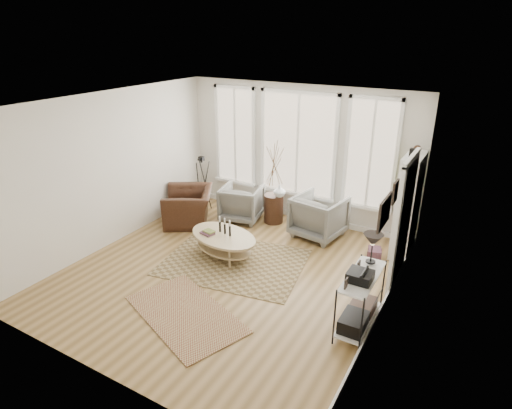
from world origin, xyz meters
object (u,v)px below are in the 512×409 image
Objects in this scene: bookcase at (408,206)px; side_table at (274,185)px; accent_chair at (189,206)px; low_shelf at (361,295)px; coffee_table at (223,240)px; armchair_left at (242,203)px; armchair_right at (319,216)px.

side_table is at bearing 179.59° from bookcase.
accent_chair is (-1.59, -0.92, -0.48)m from side_table.
low_shelf is 0.84× the size of coffee_table.
side_table reaches higher than low_shelf.
bookcase is 3.46m from armchair_left.
low_shelf is at bearing -14.57° from coffee_table.
armchair_left reaches higher than coffee_table.
bookcase is at bearing 32.44° from coffee_table.
coffee_table is 2.06m from armchair_right.
armchair_right is at bearing 74.41° from accent_chair.
bookcase is at bearing -0.41° from side_table.
armchair_left is 1.77m from armchair_right.
bookcase is 2.41× the size of armchair_left.
bookcase is 1.58× the size of low_shelf.
low_shelf is at bearing -43.45° from side_table.
armchair_left is at bearing 95.66° from accent_chair.
armchair_right is at bearing 170.12° from armchair_left.
armchair_left is 0.49× the size of side_table.
low_shelf is 3.71m from side_table.
low_shelf is 4.57m from accent_chair.
armchair_left is (-3.35, 2.32, -0.12)m from low_shelf.
accent_chair is (-4.32, -0.90, -0.59)m from bookcase.
armchair_right is (1.77, 0.08, 0.04)m from armchair_left.
armchair_right reaches higher than coffee_table.
accent_chair is (-2.69, -0.77, -0.06)m from armchair_right.
low_shelf reaches higher than armchair_left.
bookcase is 2.56m from low_shelf.
low_shelf is at bearing 132.90° from armchair_right.
coffee_table is 1.38× the size of accent_chair.
low_shelf is 4.08m from armchair_left.
armchair_right reaches higher than accent_chair.
armchair_right is (-1.58, 2.39, -0.08)m from low_shelf.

